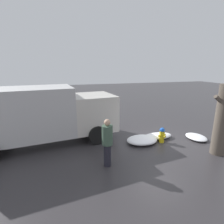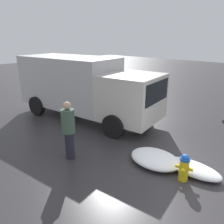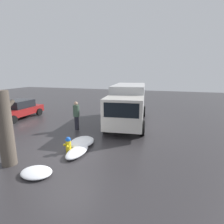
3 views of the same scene
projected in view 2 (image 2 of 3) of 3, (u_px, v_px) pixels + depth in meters
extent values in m
plane|color=#333033|center=(183.00, 180.00, 5.83)|extent=(60.00, 60.00, 0.00)
cylinder|color=yellow|center=(184.00, 170.00, 5.73)|extent=(0.25, 0.25, 0.59)
cylinder|color=blue|center=(185.00, 159.00, 5.62)|extent=(0.26, 0.26, 0.07)
sphere|color=blue|center=(185.00, 158.00, 5.61)|extent=(0.21, 0.21, 0.21)
cylinder|color=yellow|center=(183.00, 171.00, 5.56)|extent=(0.13, 0.12, 0.11)
cylinder|color=yellow|center=(191.00, 170.00, 5.63)|extent=(0.12, 0.11, 0.09)
cylinder|color=yellow|center=(177.00, 166.00, 5.79)|extent=(0.12, 0.11, 0.09)
cube|color=beige|center=(132.00, 97.00, 8.64)|extent=(2.37, 2.46, 1.79)
cube|color=black|center=(157.00, 92.00, 7.94)|extent=(0.25, 1.86, 0.79)
cube|color=#BCBCBC|center=(70.00, 81.00, 10.41)|extent=(4.96, 2.78, 2.30)
cylinder|color=black|center=(141.00, 111.00, 9.85)|extent=(0.93, 0.39, 0.90)
cylinder|color=black|center=(113.00, 126.00, 8.13)|extent=(0.93, 0.39, 0.90)
cylinder|color=black|center=(70.00, 96.00, 12.29)|extent=(0.93, 0.39, 0.90)
cylinder|color=black|center=(37.00, 106.00, 10.56)|extent=(0.93, 0.39, 0.90)
cylinder|color=#23232D|center=(70.00, 145.00, 6.74)|extent=(0.27, 0.27, 0.88)
cylinder|color=#3F5947|center=(68.00, 121.00, 6.48)|extent=(0.40, 0.40, 0.73)
sphere|color=tan|center=(67.00, 106.00, 6.32)|extent=(0.24, 0.24, 0.24)
ellipsoid|color=white|center=(192.00, 168.00, 6.09)|extent=(1.60, 0.75, 0.27)
ellipsoid|color=white|center=(155.00, 159.00, 6.52)|extent=(1.53, 1.15, 0.32)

